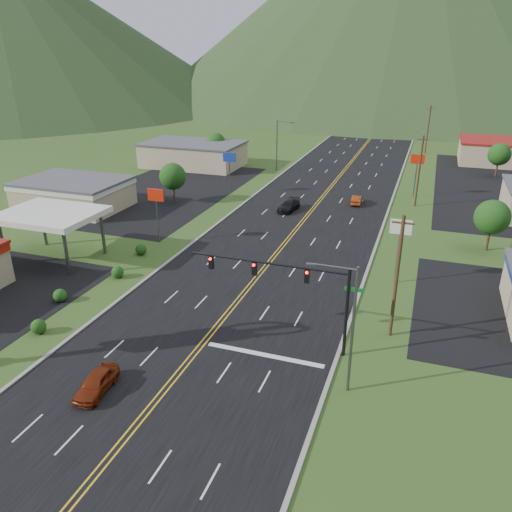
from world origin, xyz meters
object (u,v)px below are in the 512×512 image
(gas_canopy, at_px, (50,216))
(car_dark_mid, at_px, (289,206))
(traffic_signal, at_px, (293,283))
(streetlight_west, at_px, (279,142))
(streetlight_east, at_px, (348,322))
(car_red_far, at_px, (357,200))
(car_red_near, at_px, (96,383))

(gas_canopy, height_order, car_dark_mid, gas_canopy)
(traffic_signal, relative_size, streetlight_west, 1.46)
(gas_canopy, xyz_separation_m, car_dark_mid, (19.01, 24.64, -4.19))
(streetlight_east, bearing_deg, streetlight_west, 110.86)
(streetlight_east, height_order, streetlight_west, same)
(gas_canopy, bearing_deg, car_red_far, 48.47)
(streetlight_west, bearing_deg, car_dark_mid, -69.61)
(streetlight_east, xyz_separation_m, car_dark_mid, (-14.17, 36.64, -4.49))
(traffic_signal, height_order, car_red_far, traffic_signal)
(streetlight_east, distance_m, car_dark_mid, 39.54)
(car_red_far, bearing_deg, gas_canopy, 45.26)
(streetlight_east, distance_m, gas_canopy, 35.28)
(car_dark_mid, bearing_deg, traffic_signal, -65.41)
(streetlight_west, relative_size, gas_canopy, 0.90)
(traffic_signal, xyz_separation_m, streetlight_west, (-18.16, 56.00, -0.15))
(car_red_far, bearing_deg, car_dark_mid, 33.79)
(streetlight_east, xyz_separation_m, car_red_near, (-15.31, -5.70, -4.50))
(car_red_near, bearing_deg, car_red_far, 73.19)
(car_red_near, distance_m, car_red_far, 49.64)
(car_dark_mid, distance_m, car_red_far, 10.59)
(gas_canopy, xyz_separation_m, car_red_near, (17.87, -17.70, -4.19))
(car_dark_mid, height_order, car_red_far, car_dark_mid)
(traffic_signal, relative_size, streetlight_east, 1.46)
(streetlight_west, height_order, car_red_near, streetlight_west)
(streetlight_west, bearing_deg, gas_canopy, -102.13)
(streetlight_west, distance_m, car_dark_mid, 25.33)
(gas_canopy, distance_m, car_red_near, 25.49)
(gas_canopy, bearing_deg, traffic_signal, -15.70)
(traffic_signal, distance_m, car_red_near, 15.11)
(traffic_signal, height_order, car_red_near, traffic_signal)
(traffic_signal, relative_size, car_red_near, 3.26)
(streetlight_west, bearing_deg, car_red_near, -83.45)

